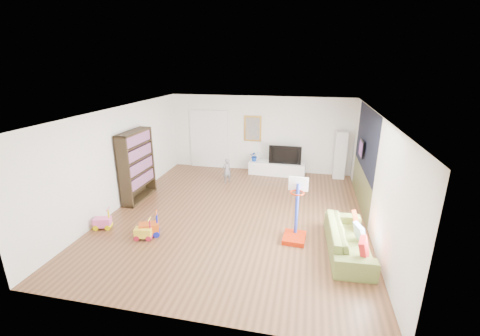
% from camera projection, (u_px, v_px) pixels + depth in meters
% --- Properties ---
extents(floor, '(6.50, 7.50, 0.00)m').
position_uv_depth(floor, '(237.00, 214.00, 8.47)').
color(floor, brown).
rests_on(floor, ground).
extents(ceiling, '(6.50, 7.50, 0.00)m').
position_uv_depth(ceiling, '(236.00, 111.00, 7.62)').
color(ceiling, white).
rests_on(ceiling, ground).
extents(wall_back, '(6.50, 0.00, 2.70)m').
position_uv_depth(wall_back, '(260.00, 134.00, 11.53)').
color(wall_back, white).
rests_on(wall_back, ground).
extents(wall_front, '(6.50, 0.00, 2.70)m').
position_uv_depth(wall_front, '(178.00, 244.00, 4.57)').
color(wall_front, silver).
rests_on(wall_front, ground).
extents(wall_left, '(0.00, 7.50, 2.70)m').
position_uv_depth(wall_left, '(120.00, 158.00, 8.70)').
color(wall_left, white).
rests_on(wall_left, ground).
extents(wall_right, '(0.00, 7.50, 2.70)m').
position_uv_depth(wall_right, '(374.00, 174.00, 7.39)').
color(wall_right, silver).
rests_on(wall_right, ground).
extents(navy_accent, '(0.01, 3.20, 1.70)m').
position_uv_depth(navy_accent, '(366.00, 140.00, 8.54)').
color(navy_accent, black).
rests_on(navy_accent, wall_right).
extents(olive_wainscot, '(0.01, 3.20, 1.00)m').
position_uv_depth(olive_wainscot, '(360.00, 187.00, 8.96)').
color(olive_wainscot, brown).
rests_on(olive_wainscot, wall_right).
extents(doorway, '(1.45, 0.06, 2.10)m').
position_uv_depth(doorway, '(209.00, 140.00, 11.97)').
color(doorway, white).
rests_on(doorway, ground).
extents(painting_back, '(0.62, 0.06, 0.92)m').
position_uv_depth(painting_back, '(253.00, 129.00, 11.48)').
color(painting_back, gold).
rests_on(painting_back, wall_back).
extents(artwork_right, '(0.04, 0.56, 0.46)m').
position_uv_depth(artwork_right, '(361.00, 149.00, 8.83)').
color(artwork_right, '#7F3F8C').
rests_on(artwork_right, wall_right).
extents(media_console, '(1.98, 0.59, 0.46)m').
position_uv_depth(media_console, '(277.00, 169.00, 11.35)').
color(media_console, white).
rests_on(media_console, ground).
extents(tall_cabinet, '(0.38, 0.38, 1.63)m').
position_uv_depth(tall_cabinet, '(340.00, 155.00, 10.88)').
color(tall_cabinet, white).
rests_on(tall_cabinet, ground).
extents(bookshelf, '(0.38, 1.38, 2.01)m').
position_uv_depth(bookshelf, '(137.00, 166.00, 9.13)').
color(bookshelf, '#2F2314').
rests_on(bookshelf, ground).
extents(sofa, '(0.90, 2.09, 0.60)m').
position_uv_depth(sofa, '(348.00, 239.00, 6.69)').
color(sofa, olive).
rests_on(sofa, ground).
extents(basketball_hoop, '(0.53, 0.63, 1.45)m').
position_uv_depth(basketball_hoop, '(296.00, 211.00, 7.01)').
color(basketball_hoop, '#B62004').
rests_on(basketball_hoop, ground).
extents(ride_on_yellow, '(0.41, 0.30, 0.50)m').
position_uv_depth(ride_on_yellow, '(143.00, 229.00, 7.20)').
color(ride_on_yellow, yellow).
rests_on(ride_on_yellow, ground).
extents(ride_on_orange, '(0.51, 0.43, 0.58)m').
position_uv_depth(ride_on_orange, '(149.00, 224.00, 7.32)').
color(ride_on_orange, '#D15113').
rests_on(ride_on_orange, ground).
extents(ride_on_pink, '(0.44, 0.34, 0.51)m').
position_uv_depth(ride_on_pink, '(102.00, 219.00, 7.66)').
color(ride_on_pink, pink).
rests_on(ride_on_pink, ground).
extents(child, '(0.36, 0.34, 0.83)m').
position_uv_depth(child, '(227.00, 171.00, 10.55)').
color(child, slate).
rests_on(child, ground).
extents(tv, '(1.11, 0.15, 0.64)m').
position_uv_depth(tv, '(285.00, 154.00, 11.12)').
color(tv, black).
rests_on(tv, media_console).
extents(vase_plant, '(0.39, 0.35, 0.36)m').
position_uv_depth(vase_plant, '(255.00, 156.00, 11.39)').
color(vase_plant, '#0D359C').
rests_on(vase_plant, media_console).
extents(pillow_left, '(0.20, 0.41, 0.40)m').
position_uv_depth(pillow_left, '(364.00, 249.00, 6.03)').
color(pillow_left, red).
rests_on(pillow_left, sofa).
extents(pillow_center, '(0.20, 0.37, 0.36)m').
position_uv_depth(pillow_center, '(360.00, 233.00, 6.61)').
color(pillow_center, white).
rests_on(pillow_center, sofa).
extents(pillow_right, '(0.09, 0.35, 0.35)m').
position_uv_depth(pillow_right, '(356.00, 220.00, 7.13)').
color(pillow_right, '#D4481D').
rests_on(pillow_right, sofa).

